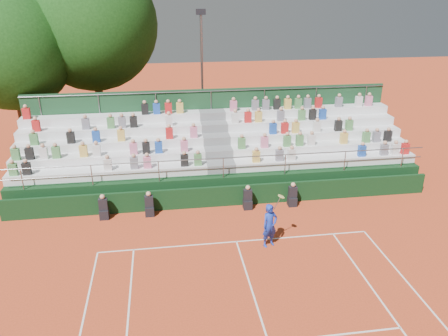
{
  "coord_description": "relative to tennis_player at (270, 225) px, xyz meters",
  "views": [
    {
      "loc": [
        -2.69,
        -14.95,
        9.61
      ],
      "look_at": [
        0.0,
        3.5,
        1.8
      ],
      "focal_mm": 35.0,
      "sensor_mm": 36.0,
      "label": 1
    }
  ],
  "objects": [
    {
      "name": "ground",
      "position": [
        -1.24,
        0.44,
        -0.91
      ],
      "size": [
        90.0,
        90.0,
        0.0
      ],
      "primitive_type": "plane",
      "color": "#C84521",
      "rests_on": "ground"
    },
    {
      "name": "line_officials",
      "position": [
        -2.46,
        3.19,
        -0.43
      ],
      "size": [
        9.04,
        0.4,
        1.19
      ],
      "color": "black",
      "rests_on": "ground"
    },
    {
      "name": "floodlight_mast",
      "position": [
        -1.23,
        13.98,
        3.91
      ],
      "size": [
        0.6,
        0.25,
        8.29
      ],
      "color": "gray",
      "rests_on": "ground"
    },
    {
      "name": "grandstand",
      "position": [
        -1.24,
        6.88,
        0.17
      ],
      "size": [
        20.0,
        5.2,
        4.4
      ],
      "color": "black",
      "rests_on": "ground"
    },
    {
      "name": "courtside_wall",
      "position": [
        -1.24,
        3.64,
        -0.41
      ],
      "size": [
        20.0,
        0.15,
        1.0
      ],
      "primitive_type": "cube",
      "color": "black",
      "rests_on": "ground"
    },
    {
      "name": "tree_east",
      "position": [
        -7.82,
        13.59,
        6.55
      ],
      "size": [
        7.82,
        7.82,
        11.38
      ],
      "color": "#3A2315",
      "rests_on": "ground"
    },
    {
      "name": "tree_west",
      "position": [
        -12.04,
        11.68,
        5.45
      ],
      "size": [
        6.73,
        6.73,
        9.74
      ],
      "color": "#3A2315",
      "rests_on": "ground"
    },
    {
      "name": "tennis_player",
      "position": [
        0.0,
        0.0,
        0.0
      ],
      "size": [
        0.92,
        0.65,
        2.22
      ],
      "color": "#1735B3",
      "rests_on": "ground"
    }
  ]
}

